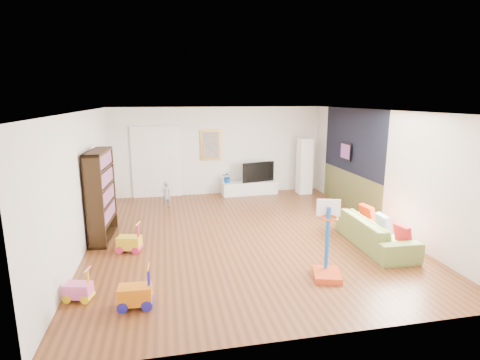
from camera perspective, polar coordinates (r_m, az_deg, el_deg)
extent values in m
cube|color=brown|center=(8.39, 0.55, -8.27)|extent=(6.50, 7.50, 0.00)
cube|color=white|center=(7.85, 0.59, 10.49)|extent=(6.50, 7.50, 0.00)
cube|color=silver|center=(11.66, -3.29, 4.42)|extent=(6.50, 0.00, 2.70)
cube|color=silver|center=(4.55, 10.57, -8.54)|extent=(6.50, 0.00, 2.70)
cube|color=silver|center=(8.01, -22.82, -0.19)|extent=(0.00, 7.50, 2.70)
cube|color=white|center=(9.24, 20.69, 1.55)|extent=(0.00, 7.50, 2.70)
cube|color=black|center=(10.36, 16.75, 5.71)|extent=(0.01, 3.20, 1.70)
cube|color=brown|center=(10.59, 16.30, -1.55)|extent=(0.01, 3.20, 1.00)
cube|color=white|center=(11.55, -12.62, 2.56)|extent=(1.45, 0.06, 2.10)
cube|color=gold|center=(11.56, -4.50, 5.33)|extent=(0.62, 0.06, 0.92)
cube|color=#7F3F8C|center=(10.54, 15.83, 4.23)|extent=(0.04, 0.56, 0.46)
cube|color=silver|center=(11.73, 1.48, -1.22)|extent=(1.77, 0.54, 0.41)
cube|color=white|center=(11.92, 9.80, 2.12)|extent=(0.42, 0.42, 1.75)
cube|color=black|center=(8.39, -20.39, -2.23)|extent=(0.42, 1.33, 1.91)
imported|color=olive|center=(8.13, 19.89, -7.49)|extent=(0.86, 2.06, 0.59)
cube|color=#CA4119|center=(6.42, 13.35, -8.97)|extent=(0.59, 0.66, 1.32)
cube|color=gold|center=(7.70, -16.57, -8.40)|extent=(0.50, 0.38, 0.59)
cube|color=orange|center=(5.75, -15.74, -15.50)|extent=(0.48, 0.31, 0.63)
cube|color=pink|center=(6.24, -23.47, -14.41)|extent=(0.43, 0.32, 0.51)
imported|color=gray|center=(10.48, -11.19, -2.17)|extent=(0.32, 0.29, 0.74)
imported|color=black|center=(11.70, 2.57, 1.32)|extent=(1.08, 0.40, 0.62)
imported|color=#083E99|center=(11.52, -1.92, 0.48)|extent=(0.36, 0.32, 0.36)
cube|color=red|center=(7.71, 23.54, -7.54)|extent=(0.15, 0.36, 0.35)
cube|color=silver|center=(8.15, 21.02, -6.26)|extent=(0.11, 0.39, 0.39)
cube|color=red|center=(8.66, 18.85, -5.01)|extent=(0.15, 0.43, 0.42)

